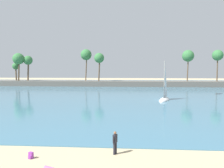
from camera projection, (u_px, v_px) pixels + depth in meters
name	position (u px, v px, depth m)	size (l,w,h in m)	color
sea	(120.00, 89.00, 66.98)	(220.00, 99.53, 0.06)	teal
palm_headland	(119.00, 78.00, 76.53)	(106.30, 6.61, 12.71)	#605B54
person_at_waterline	(115.00, 142.00, 16.14)	(0.34, 0.49, 1.67)	#23232D
backpack_by_trailer	(31.00, 156.00, 15.41)	(0.35, 0.33, 0.44)	purple
sailboat_near_shore	(165.00, 96.00, 42.88)	(3.54, 5.71, 7.96)	white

